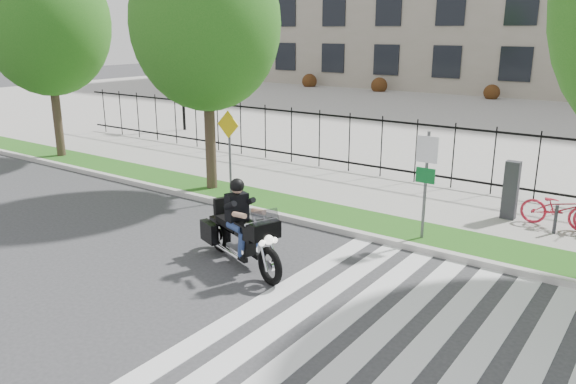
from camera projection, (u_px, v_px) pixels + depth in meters
The scene contains 13 objects.
ground at pixel (175, 275), 11.43m from camera, with size 120.00×120.00×0.00m, color #333335.
curb at pixel (291, 219), 14.61m from camera, with size 60.00×0.20×0.15m, color #B4B2AA.
grass_verge at pixel (309, 211), 15.28m from camera, with size 60.00×1.50×0.15m, color #174C13.
sidewalk at pixel (354, 190), 17.23m from camera, with size 60.00×3.50×0.15m, color gray.
plaza at pixel (510, 120), 30.94m from camera, with size 80.00×34.00×0.10m, color gray.
crosswalk_stripes at pixel (391, 351), 8.73m from camera, with size 5.70×8.00×0.01m, color silver, non-canonical shape.
iron_fence at pixel (381, 146), 18.30m from camera, with size 30.00×0.06×2.00m, color black, non-canonical shape.
lamp_post_left at pixel (181, 65), 26.63m from camera, with size 1.06×0.70×4.25m.
street_tree_0 at pixel (47, 23), 20.32m from camera, with size 4.56×4.56×7.53m.
street_tree_1 at pixel (206, 24), 15.92m from camera, with size 4.31×4.31×7.31m.
sign_pole_regulatory at pixel (426, 172), 12.63m from camera, with size 0.50×0.09×2.50m.
sign_pole_warning at pixel (229, 142), 15.93m from camera, with size 0.78×0.09×2.49m.
motorcycle_rider at pixel (242, 232), 11.69m from camera, with size 2.79×1.45×2.26m.
Camera 1 is at (8.00, -7.20, 4.81)m, focal length 35.00 mm.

